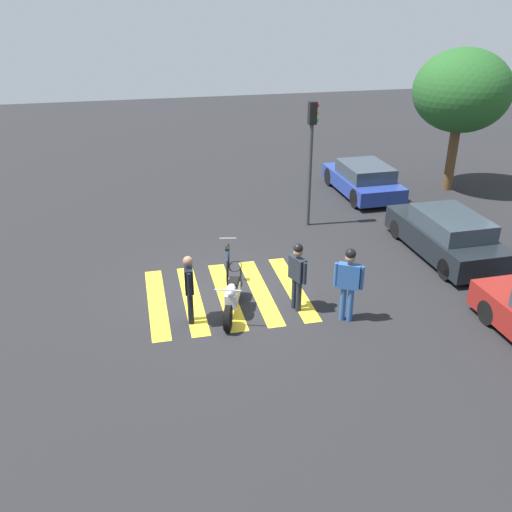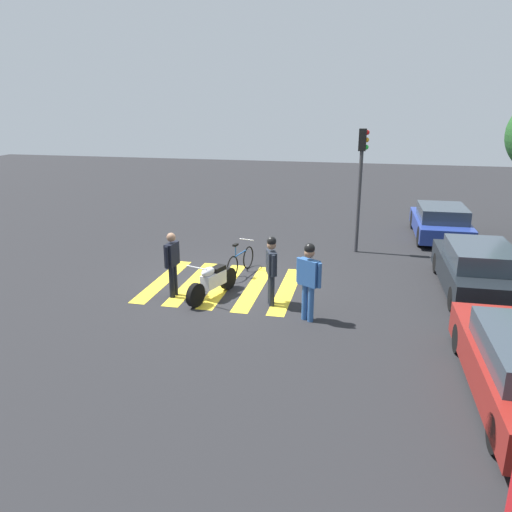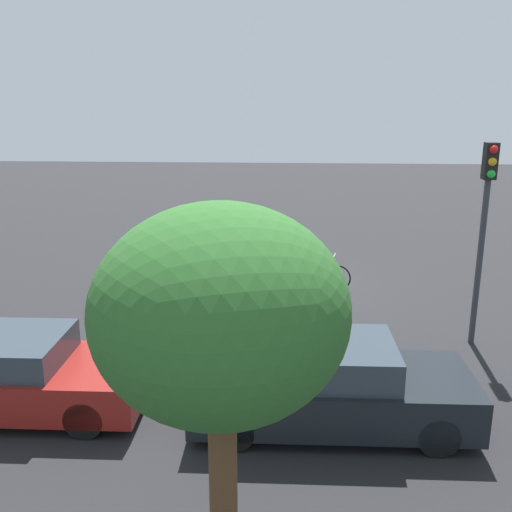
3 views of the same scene
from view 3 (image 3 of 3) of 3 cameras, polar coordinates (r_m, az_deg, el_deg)
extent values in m
plane|color=#232326|center=(15.69, 2.10, -2.91)|extent=(60.00, 60.00, 0.00)
cylinder|color=black|center=(15.94, -3.68, -1.47)|extent=(0.63, 0.33, 0.61)
cylinder|color=black|center=(15.40, 1.15, -2.06)|extent=(0.63, 0.33, 0.61)
cube|color=silver|center=(15.59, -1.14, -1.15)|extent=(0.85, 0.52, 0.36)
ellipsoid|color=silver|center=(15.60, -1.92, -0.10)|extent=(0.53, 0.38, 0.24)
cube|color=black|center=(15.44, -0.46, -0.37)|extent=(0.49, 0.37, 0.12)
cylinder|color=#A5A5AD|center=(15.72, -3.46, 0.94)|extent=(0.23, 0.60, 0.04)
torus|color=black|center=(15.30, 8.05, -2.15)|extent=(0.69, 0.18, 0.70)
torus|color=black|center=(15.46, 4.09, -1.86)|extent=(0.69, 0.18, 0.70)
cylinder|color=#1E4C8C|center=(15.29, 6.09, -1.01)|extent=(0.83, 0.21, 0.04)
cylinder|color=#1E4C8C|center=(15.29, 4.91, -0.31)|extent=(0.04, 0.04, 0.34)
cube|color=black|center=(15.25, 4.93, 0.34)|extent=(0.22, 0.14, 0.06)
cylinder|color=#99999E|center=(15.15, 7.73, 0.04)|extent=(0.12, 0.46, 0.03)
cylinder|color=black|center=(16.64, -1.78, -0.29)|extent=(0.14, 0.14, 0.85)
cylinder|color=black|center=(16.61, -1.17, -0.31)|extent=(0.14, 0.14, 0.85)
cube|color=black|center=(16.44, -1.50, 2.14)|extent=(0.51, 0.24, 0.60)
sphere|color=#8C664C|center=(16.34, -1.51, 3.70)|extent=(0.23, 0.23, 0.23)
cylinder|color=black|center=(16.49, -2.52, 2.17)|extent=(0.09, 0.09, 0.57)
cylinder|color=black|center=(16.39, -0.46, 2.11)|extent=(0.09, 0.09, 0.57)
cylinder|color=#1E232D|center=(14.15, -2.04, -3.20)|extent=(0.14, 0.14, 0.83)
cylinder|color=#1E232D|center=(14.11, -2.75, -3.27)|extent=(0.14, 0.14, 0.83)
cube|color=#1E232D|center=(13.92, -2.43, -0.47)|extent=(0.52, 0.36, 0.59)
sphere|color=#8C664C|center=(13.81, -2.45, 1.30)|extent=(0.22, 0.22, 0.22)
cylinder|color=#1E232D|center=(14.00, -1.28, -0.38)|extent=(0.09, 0.09, 0.56)
cylinder|color=#1E232D|center=(13.85, -3.60, -0.57)|extent=(0.09, 0.09, 0.56)
sphere|color=black|center=(13.78, -2.46, 1.72)|extent=(0.24, 0.24, 0.24)
cylinder|color=#2D5999|center=(13.33, -5.83, -4.35)|extent=(0.14, 0.14, 0.88)
cylinder|color=#2D5999|center=(13.21, -6.33, -4.57)|extent=(0.14, 0.14, 0.88)
cube|color=#2D5999|center=(13.04, -6.18, -1.36)|extent=(0.43, 0.54, 0.62)
sphere|color=#8C664C|center=(12.91, -6.24, 0.63)|extent=(0.24, 0.24, 0.24)
cylinder|color=#2D5999|center=(13.26, -5.32, -1.05)|extent=(0.09, 0.09, 0.59)
cylinder|color=#2D5999|center=(12.81, -7.06, -1.69)|extent=(0.09, 0.09, 0.59)
sphere|color=black|center=(12.88, -6.25, 1.10)|extent=(0.25, 0.25, 0.25)
cube|color=yellow|center=(17.40, 2.24, -1.03)|extent=(3.57, 0.45, 0.01)
cube|color=yellow|center=(16.54, 2.17, -1.91)|extent=(3.57, 0.45, 0.01)
cube|color=yellow|center=(15.69, 2.10, -2.89)|extent=(3.57, 0.45, 0.01)
cube|color=yellow|center=(14.84, 2.01, -3.98)|extent=(3.57, 0.45, 0.01)
cube|color=yellow|center=(13.99, 1.92, -5.21)|extent=(3.57, 0.45, 0.01)
cylinder|color=black|center=(10.25, 15.34, -12.03)|extent=(0.61, 0.23, 0.60)
cylinder|color=black|center=(8.96, 17.52, -16.53)|extent=(0.61, 0.23, 0.60)
cylinder|color=black|center=(10.02, -1.49, -12.11)|extent=(0.61, 0.23, 0.60)
cylinder|color=black|center=(8.69, -2.22, -16.82)|extent=(0.61, 0.23, 0.60)
cube|color=black|center=(9.26, 7.43, -13.25)|extent=(4.30, 1.83, 0.70)
cube|color=#333D47|center=(8.97, 6.18, -9.92)|extent=(2.33, 1.58, 0.49)
cube|color=#F2EDCC|center=(10.10, 19.35, -10.82)|extent=(0.08, 0.20, 0.12)
cube|color=#F2EDCC|center=(9.15, 21.37, -13.88)|extent=(0.08, 0.20, 0.12)
cylinder|color=black|center=(10.62, -13.83, -10.93)|extent=(0.60, 0.23, 0.60)
cylinder|color=black|center=(9.31, -16.56, -15.12)|extent=(0.60, 0.23, 0.60)
cube|color=maroon|center=(10.44, -23.52, -11.16)|extent=(4.61, 1.85, 0.65)
cube|color=#F2EDCC|center=(10.14, -10.45, -10.23)|extent=(0.08, 0.20, 0.12)
cube|color=#F2EDCC|center=(9.16, -12.05, -13.29)|extent=(0.08, 0.20, 0.12)
cylinder|color=#38383D|center=(12.41, 21.16, -0.74)|extent=(0.12, 0.12, 3.40)
cube|color=black|center=(12.04, 22.11, 8.68)|extent=(0.24, 0.24, 0.70)
sphere|color=red|center=(11.90, 22.41, 9.70)|extent=(0.16, 0.16, 0.16)
sphere|color=orange|center=(11.92, 22.30, 8.60)|extent=(0.16, 0.16, 0.16)
sphere|color=green|center=(11.94, 22.19, 7.51)|extent=(0.16, 0.16, 0.16)
cylinder|color=brown|center=(6.13, -3.22, -23.12)|extent=(0.28, 0.28, 2.24)
ellipsoid|color=#2D6628|center=(5.14, -3.55, -5.54)|extent=(2.31, 2.31, 1.96)
camera|label=1|loc=(21.27, -35.41, 18.76)|focal=38.69mm
camera|label=2|loc=(17.10, -47.08, 10.74)|focal=35.19mm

